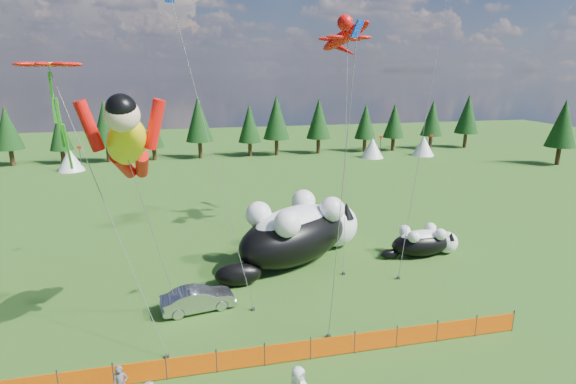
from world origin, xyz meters
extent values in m
plane|color=#123D0B|center=(0.00, 0.00, 0.00)|extent=(160.00, 160.00, 0.00)
cylinder|color=#262626|center=(-9.00, -3.00, 0.55)|extent=(0.06, 0.06, 1.10)
cylinder|color=#262626|center=(-7.00, -3.00, 0.55)|extent=(0.06, 0.06, 1.10)
cylinder|color=#262626|center=(-5.00, -3.00, 0.55)|extent=(0.06, 0.06, 1.10)
cylinder|color=#262626|center=(-3.00, -3.00, 0.55)|extent=(0.06, 0.06, 1.10)
cylinder|color=#262626|center=(-1.00, -3.00, 0.55)|extent=(0.06, 0.06, 1.10)
cylinder|color=#262626|center=(1.00, -3.00, 0.55)|extent=(0.06, 0.06, 1.10)
cylinder|color=#262626|center=(3.00, -3.00, 0.55)|extent=(0.06, 0.06, 1.10)
cylinder|color=#262626|center=(5.00, -3.00, 0.55)|extent=(0.06, 0.06, 1.10)
cylinder|color=#262626|center=(7.00, -3.00, 0.55)|extent=(0.06, 0.06, 1.10)
cylinder|color=#262626|center=(9.00, -3.00, 0.55)|extent=(0.06, 0.06, 1.10)
cylinder|color=#262626|center=(11.00, -3.00, 0.55)|extent=(0.06, 0.06, 1.10)
cube|color=#EA5104|center=(-8.00, -3.00, 0.50)|extent=(2.00, 0.04, 0.90)
cube|color=#EA5104|center=(-6.00, -3.00, 0.50)|extent=(2.00, 0.04, 0.90)
cube|color=#EA5104|center=(-4.00, -3.00, 0.50)|extent=(2.00, 0.04, 0.90)
cube|color=#EA5104|center=(-2.00, -3.00, 0.50)|extent=(2.00, 0.04, 0.90)
cube|color=#EA5104|center=(0.00, -3.00, 0.50)|extent=(2.00, 0.04, 0.90)
cube|color=#EA5104|center=(2.00, -3.00, 0.50)|extent=(2.00, 0.04, 0.90)
cube|color=#EA5104|center=(4.00, -3.00, 0.50)|extent=(2.00, 0.04, 0.90)
cube|color=#EA5104|center=(6.00, -3.00, 0.50)|extent=(2.00, 0.04, 0.90)
cube|color=#EA5104|center=(8.00, -3.00, 0.50)|extent=(2.00, 0.04, 0.90)
cube|color=#EA5104|center=(10.00, -3.00, 0.50)|extent=(2.00, 0.04, 0.90)
ellipsoid|color=black|center=(2.72, 7.11, 1.75)|extent=(9.59, 8.13, 3.50)
ellipsoid|color=white|center=(2.72, 7.11, 2.63)|extent=(7.15, 6.00, 2.14)
sphere|color=white|center=(6.18, 9.29, 1.56)|extent=(3.11, 3.11, 3.11)
sphere|color=#FD626F|center=(7.30, 10.00, 1.56)|extent=(0.44, 0.44, 0.44)
ellipsoid|color=black|center=(-1.23, 4.62, 0.68)|extent=(3.03, 2.61, 1.36)
cone|color=black|center=(6.68, 8.50, 2.80)|extent=(1.09, 1.09, 1.09)
cone|color=black|center=(5.68, 10.08, 2.80)|extent=(1.09, 1.09, 1.09)
sphere|color=white|center=(3.86, 9.33, 3.41)|extent=(1.63, 1.63, 1.63)
sphere|color=white|center=(5.21, 7.19, 3.41)|extent=(1.63, 1.63, 1.63)
sphere|color=white|center=(0.40, 7.15, 3.41)|extent=(1.63, 1.63, 1.63)
sphere|color=white|center=(1.75, 5.01, 3.41)|extent=(1.63, 1.63, 1.63)
ellipsoid|color=black|center=(11.24, 6.30, 0.84)|extent=(4.25, 2.07, 1.68)
ellipsoid|color=white|center=(11.24, 6.30, 1.26)|extent=(3.21, 1.49, 1.02)
sphere|color=white|center=(13.19, 6.35, 0.75)|extent=(1.49, 1.49, 1.49)
sphere|color=#FD626F|center=(13.82, 6.37, 0.75)|extent=(0.21, 0.21, 0.21)
ellipsoid|color=black|center=(9.00, 6.23, 0.33)|extent=(1.32, 0.69, 0.65)
cone|color=black|center=(13.20, 5.90, 1.34)|extent=(0.52, 0.52, 0.52)
cone|color=black|center=(13.18, 6.80, 1.34)|extent=(0.52, 0.52, 0.52)
sphere|color=white|center=(12.24, 6.93, 1.63)|extent=(0.78, 0.78, 0.78)
sphere|color=white|center=(12.28, 5.72, 1.63)|extent=(0.78, 0.78, 0.78)
sphere|color=white|center=(10.29, 6.87, 1.63)|extent=(0.78, 0.78, 0.78)
sphere|color=white|center=(10.32, 5.66, 1.63)|extent=(0.78, 0.78, 0.78)
imported|color=#ADADB2|center=(-3.58, 2.28, 0.62)|extent=(3.95, 1.96, 1.24)
cylinder|color=#595959|center=(-5.37, 1.35, 4.67)|extent=(0.03, 0.03, 9.44)
cube|color=#262626|center=(-4.64, 2.48, 0.08)|extent=(0.15, 0.15, 0.16)
cylinder|color=#595959|center=(6.25, 8.10, 7.24)|extent=(0.03, 0.03, 15.95)
cube|color=#262626|center=(5.20, 4.59, 0.08)|extent=(0.15, 0.15, 0.16)
cylinder|color=#595959|center=(-7.15, 0.43, 6.23)|extent=(0.03, 0.03, 13.48)
cube|color=#262626|center=(-5.03, -1.56, 0.08)|extent=(0.15, 0.15, 0.16)
cube|color=#2A9A1C|center=(-9.26, 2.42, 9.81)|extent=(0.20, 0.20, 4.40)
cylinder|color=#595959|center=(-2.44, 3.52, 7.89)|extent=(0.03, 0.03, 16.29)
cube|color=#262626|center=(-0.81, 1.60, 0.08)|extent=(0.15, 0.15, 0.16)
cylinder|color=#595959|center=(10.70, 5.44, 12.45)|extent=(0.03, 0.03, 25.45)
cube|color=#262626|center=(8.20, 3.31, 0.08)|extent=(0.15, 0.15, 0.16)
cylinder|color=#595959|center=(2.65, -1.70, 6.88)|extent=(0.03, 0.03, 13.49)
cube|color=#262626|center=(2.27, -1.59, 0.08)|extent=(0.15, 0.15, 0.16)
camera|label=1|loc=(-3.63, -19.20, 12.05)|focal=28.00mm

